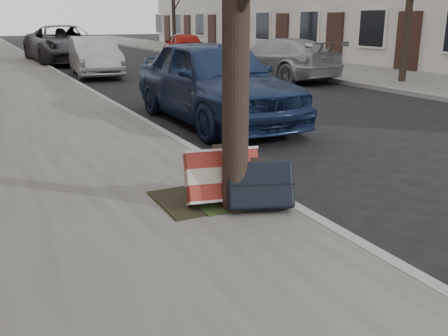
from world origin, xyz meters
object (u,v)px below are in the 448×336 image
suitcase_red (222,176)px  car_near_front (214,81)px  car_near_mid (95,57)px  suitcase_navy (259,185)px

suitcase_red → car_near_front: bearing=77.2°
suitcase_red → car_near_mid: 13.11m
suitcase_red → car_near_mid: (1.67, 13.00, 0.25)m
suitcase_red → car_near_front: size_ratio=0.16×
suitcase_red → car_near_mid: bearing=94.3°
suitcase_red → car_near_front: 4.60m
car_near_front → car_near_mid: 8.83m
suitcase_red → suitcase_navy: size_ratio=1.13×
car_near_front → car_near_mid: (-0.23, 8.82, -0.12)m
suitcase_navy → car_near_mid: (1.44, 13.32, 0.28)m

